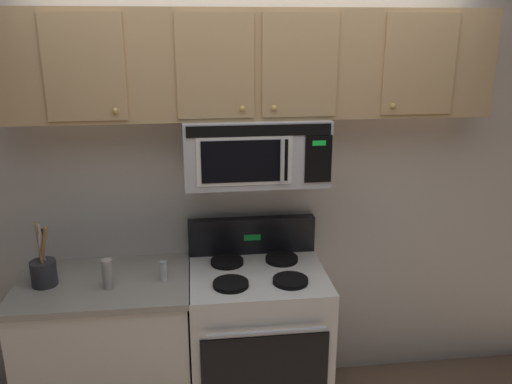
# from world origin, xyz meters

# --- Properties ---
(back_wall) EXTENTS (5.20, 0.10, 2.70)m
(back_wall) POSITION_xyz_m (0.00, 0.79, 1.35)
(back_wall) COLOR silver
(back_wall) RESTS_ON ground_plane
(stove_range) EXTENTS (0.76, 0.69, 1.12)m
(stove_range) POSITION_xyz_m (0.00, 0.42, 0.47)
(stove_range) COLOR white
(stove_range) RESTS_ON ground_plane
(over_range_microwave) EXTENTS (0.76, 0.43, 0.35)m
(over_range_microwave) POSITION_xyz_m (-0.00, 0.54, 1.58)
(over_range_microwave) COLOR #B7BABF
(upper_cabinets) EXTENTS (2.50, 0.36, 0.55)m
(upper_cabinets) POSITION_xyz_m (-0.00, 0.57, 2.02)
(upper_cabinets) COLOR tan
(counter_segment) EXTENTS (0.93, 0.65, 0.90)m
(counter_segment) POSITION_xyz_m (-0.84, 0.43, 0.45)
(counter_segment) COLOR white
(counter_segment) RESTS_ON ground_plane
(utensil_crock_charcoal) EXTENTS (0.13, 0.13, 0.36)m
(utensil_crock_charcoal) POSITION_xyz_m (-1.14, 0.41, 0.99)
(utensil_crock_charcoal) COLOR #2D2D33
(utensil_crock_charcoal) RESTS_ON counter_segment
(salt_shaker) EXTENTS (0.04, 0.04, 0.11)m
(salt_shaker) POSITION_xyz_m (-0.51, 0.39, 0.96)
(salt_shaker) COLOR white
(salt_shaker) RESTS_ON counter_segment
(pepper_mill) EXTENTS (0.06, 0.06, 0.16)m
(pepper_mill) POSITION_xyz_m (-0.80, 0.33, 0.98)
(pepper_mill) COLOR #B7B2A8
(pepper_mill) RESTS_ON counter_segment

